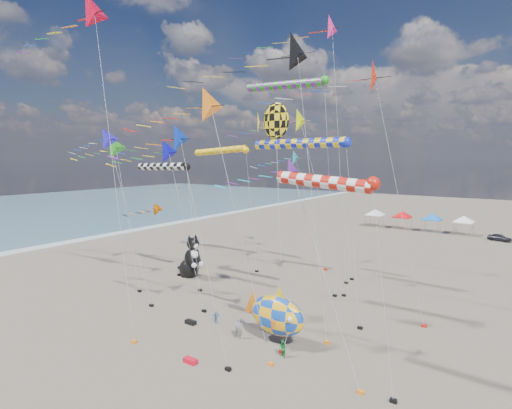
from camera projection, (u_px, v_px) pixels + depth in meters
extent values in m
plane|color=brown|center=(137.00, 382.00, 23.09)|extent=(260.00, 260.00, 0.00)
cone|color=#FF2485|center=(336.00, 25.00, 39.13)|extent=(2.48, 2.66, 2.74)
cylinder|color=#B2B2B2|center=(341.00, 158.00, 40.13)|extent=(1.78, 0.02, 25.88)
cube|color=black|center=(346.00, 283.00, 41.13)|extent=(0.36, 0.24, 0.20)
cone|color=#0A30BE|center=(180.00, 138.00, 24.77)|extent=(1.72, 1.84, 1.90)
cylinder|color=#B2B2B2|center=(204.00, 253.00, 24.56)|extent=(3.69, 0.02, 14.14)
cube|color=black|center=(228.00, 369.00, 24.33)|extent=(0.36, 0.24, 0.20)
cone|color=#DCFF05|center=(320.00, 120.00, 37.06)|extent=(2.24, 2.40, 2.47)
cylinder|color=#B2B2B2|center=(332.00, 208.00, 37.22)|extent=(2.82, 0.02, 16.44)
cube|color=black|center=(344.00, 295.00, 37.38)|extent=(0.36, 0.24, 0.20)
cone|color=green|center=(109.00, 147.00, 39.19)|extent=(2.38, 2.55, 2.62)
cylinder|color=#B2B2B2|center=(124.00, 219.00, 38.89)|extent=(3.95, 0.02, 13.96)
cube|color=black|center=(139.00, 291.00, 38.58)|extent=(0.36, 0.24, 0.20)
cone|color=#1E91B8|center=(307.00, 158.00, 46.06)|extent=(1.98, 2.12, 2.18)
cylinder|color=#B2B2B2|center=(316.00, 214.00, 46.07)|extent=(2.63, 0.02, 12.90)
cube|color=black|center=(325.00, 269.00, 46.07)|extent=(0.36, 0.24, 0.20)
cone|color=red|center=(96.00, 4.00, 26.75)|extent=(2.47, 2.65, 2.73)
cylinder|color=#B2B2B2|center=(116.00, 177.00, 27.33)|extent=(2.70, 0.02, 23.20)
cube|color=black|center=(134.00, 342.00, 27.91)|extent=(0.36, 0.24, 0.20)
cone|color=orange|center=(236.00, 106.00, 24.55)|extent=(2.17, 2.32, 2.40)
cylinder|color=#B2B2B2|center=(253.00, 237.00, 24.73)|extent=(2.67, 0.02, 16.11)
cube|color=black|center=(271.00, 364.00, 24.90)|extent=(0.36, 0.24, 0.20)
cone|color=#EB6302|center=(158.00, 211.00, 44.86)|extent=(1.61, 1.72, 1.78)
cylinder|color=#B2B2B2|center=(168.00, 243.00, 44.40)|extent=(3.08, 0.02, 7.01)
cube|color=black|center=(179.00, 275.00, 43.93)|extent=(0.36, 0.24, 0.20)
cone|color=red|center=(389.00, 76.00, 30.28)|extent=(2.59, 2.77, 2.86)
cylinder|color=#B2B2B2|center=(407.00, 202.00, 30.42)|extent=(3.41, 0.02, 19.07)
cube|color=black|center=(424.00, 326.00, 30.56)|extent=(0.36, 0.24, 0.20)
cone|color=black|center=(310.00, 48.00, 26.45)|extent=(2.76, 2.96, 3.05)
cylinder|color=#B2B2B2|center=(319.00, 200.00, 27.15)|extent=(1.70, 0.02, 20.16)
cube|color=black|center=(327.00, 342.00, 27.83)|extent=(0.36, 0.24, 0.20)
cone|color=#6B2597|center=(302.00, 172.00, 22.66)|extent=(1.74, 1.87, 1.92)
cylinder|color=#B2B2B2|center=(331.00, 281.00, 22.29)|extent=(3.82, 0.02, 12.10)
cube|color=black|center=(361.00, 392.00, 21.90)|extent=(0.36, 0.24, 0.20)
cone|color=#281ED7|center=(122.00, 139.00, 34.95)|extent=(1.96, 2.10, 2.17)
cylinder|color=#B2B2B2|center=(137.00, 222.00, 34.89)|extent=(3.21, 0.02, 14.60)
cube|color=black|center=(151.00, 305.00, 34.82)|extent=(0.36, 0.24, 0.20)
cone|color=#0D0DB4|center=(185.00, 152.00, 33.05)|extent=(1.96, 2.10, 2.16)
cylinder|color=#B2B2B2|center=(195.00, 232.00, 33.32)|extent=(1.84, 0.02, 13.41)
cube|color=black|center=(204.00, 311.00, 33.57)|extent=(0.36, 0.24, 0.20)
cylinder|color=#1423CA|center=(299.00, 144.00, 31.68)|extent=(7.97, 0.77, 0.77)
sphere|color=#1423CA|center=(346.00, 142.00, 29.42)|extent=(0.81, 0.81, 0.81)
cylinder|color=#B2B2B2|center=(353.00, 237.00, 29.81)|extent=(1.52, 0.02, 14.04)
cube|color=black|center=(360.00, 328.00, 30.19)|extent=(0.36, 0.24, 0.20)
cylinder|color=#F0B014|center=(221.00, 151.00, 46.70)|extent=(7.34, 0.76, 0.76)
sphere|color=#F0B014|center=(246.00, 150.00, 44.61)|extent=(0.79, 0.79, 0.79)
cylinder|color=#B2B2B2|center=(251.00, 212.00, 44.99)|extent=(1.52, 0.02, 13.76)
cube|color=black|center=(257.00, 271.00, 45.35)|extent=(0.36, 0.24, 0.20)
cylinder|color=#209A1C|center=(284.00, 85.00, 38.26)|extent=(8.43, 0.83, 0.83)
sphere|color=#209A1C|center=(324.00, 80.00, 35.87)|extent=(0.87, 0.87, 0.87)
cylinder|color=#B2B2B2|center=(330.00, 191.00, 36.60)|extent=(1.52, 0.02, 19.83)
cube|color=black|center=(335.00, 295.00, 37.31)|extent=(0.36, 0.24, 0.20)
cylinder|color=#C20D3A|center=(319.00, 179.00, 43.51)|extent=(5.20, 0.60, 0.60)
sphere|color=#C20D3A|center=(341.00, 180.00, 42.04)|extent=(0.63, 0.63, 0.63)
cylinder|color=#B2B2B2|center=(346.00, 230.00, 42.23)|extent=(1.52, 0.02, 10.64)
cube|color=black|center=(352.00, 279.00, 42.41)|extent=(0.36, 0.24, 0.20)
cylinder|color=red|center=(323.00, 182.00, 22.26)|extent=(5.68, 0.73, 0.73)
sphere|color=red|center=(373.00, 184.00, 20.65)|extent=(0.77, 0.77, 0.77)
cylinder|color=#B2B2B2|center=(383.00, 294.00, 20.89)|extent=(1.52, 0.02, 11.58)
cube|color=black|center=(393.00, 401.00, 21.13)|extent=(0.36, 0.24, 0.20)
cylinder|color=black|center=(162.00, 167.00, 40.24)|extent=(6.83, 0.74, 0.74)
sphere|color=black|center=(186.00, 167.00, 38.30)|extent=(0.78, 0.78, 0.78)
cylinder|color=#B2B2B2|center=(193.00, 229.00, 38.57)|extent=(1.52, 0.02, 12.04)
cube|color=black|center=(200.00, 290.00, 38.84)|extent=(0.36, 0.24, 0.20)
ellipsoid|color=yellow|center=(276.00, 121.00, 28.89)|extent=(2.20, 0.40, 2.64)
cone|color=yellow|center=(259.00, 122.00, 29.74)|extent=(0.12, 1.80, 1.80)
cylinder|color=#B2B2B2|center=(280.00, 230.00, 28.41)|extent=(2.03, 2.03, 15.57)
cube|color=black|center=(284.00, 342.00, 27.92)|extent=(0.36, 0.24, 0.20)
ellipsoid|color=#1245B8|center=(277.00, 316.00, 27.64)|extent=(4.44, 2.41, 2.80)
cone|color=orange|center=(249.00, 308.00, 29.02)|extent=(2.04, 0.48, 2.06)
cone|color=yellow|center=(280.00, 297.00, 27.37)|extent=(1.49, 0.36, 1.50)
cylinder|color=#B2B2B2|center=(287.00, 339.00, 26.77)|extent=(0.17, 1.04, 1.59)
cube|color=red|center=(282.00, 352.00, 26.48)|extent=(0.36, 0.24, 0.20)
imported|color=slate|center=(239.00, 328.00, 28.53)|extent=(0.67, 0.63, 1.53)
imported|color=#1C8334|center=(283.00, 349.00, 25.83)|extent=(0.73, 0.68, 1.21)
imported|color=#205AA2|center=(216.00, 317.00, 31.25)|extent=(0.62, 0.52, 0.99)
cube|color=red|center=(190.00, 361.00, 25.20)|extent=(0.90, 0.44, 0.30)
cube|color=black|center=(191.00, 322.00, 31.12)|extent=(0.90, 0.44, 0.30)
cube|color=white|center=(375.00, 215.00, 75.15)|extent=(3.00, 3.00, 0.15)
pyramid|color=white|center=(375.00, 209.00, 75.03)|extent=(4.20, 4.20, 1.00)
cylinder|color=#999999|center=(366.00, 221.00, 74.96)|extent=(0.08, 0.08, 2.20)
cylinder|color=#999999|center=(379.00, 222.00, 73.49)|extent=(0.08, 0.08, 2.20)
cylinder|color=#999999|center=(370.00, 219.00, 77.08)|extent=(0.08, 0.08, 2.20)
cylinder|color=#999999|center=(384.00, 220.00, 75.61)|extent=(0.08, 0.08, 2.20)
cube|color=red|center=(402.00, 217.00, 72.31)|extent=(3.00, 3.00, 0.15)
pyramid|color=red|center=(403.00, 211.00, 72.19)|extent=(4.20, 4.20, 1.00)
cylinder|color=#999999|center=(393.00, 224.00, 72.12)|extent=(0.08, 0.08, 2.20)
cylinder|color=#999999|center=(408.00, 225.00, 70.65)|extent=(0.08, 0.08, 2.20)
cylinder|color=#999999|center=(397.00, 222.00, 74.24)|extent=(0.08, 0.08, 2.20)
cylinder|color=#999999|center=(411.00, 223.00, 72.77)|extent=(0.08, 0.08, 2.20)
cube|color=blue|center=(432.00, 219.00, 69.48)|extent=(3.00, 3.00, 0.15)
pyramid|color=blue|center=(432.00, 213.00, 69.36)|extent=(4.20, 4.20, 1.00)
cylinder|color=#999999|center=(422.00, 226.00, 69.29)|extent=(0.08, 0.08, 2.20)
cylinder|color=#999999|center=(438.00, 228.00, 67.81)|extent=(0.08, 0.08, 2.20)
cylinder|color=#999999|center=(425.00, 224.00, 71.41)|extent=(0.08, 0.08, 2.20)
cylinder|color=#999999|center=(441.00, 226.00, 69.93)|extent=(0.08, 0.08, 2.20)
cube|color=white|center=(464.00, 222.00, 66.64)|extent=(3.00, 3.00, 0.15)
pyramid|color=white|center=(464.00, 216.00, 66.52)|extent=(4.20, 4.20, 1.00)
cylinder|color=#999999|center=(454.00, 229.00, 66.45)|extent=(0.08, 0.08, 2.20)
cylinder|color=#999999|center=(471.00, 231.00, 64.98)|extent=(0.08, 0.08, 2.20)
cylinder|color=#999999|center=(456.00, 227.00, 68.57)|extent=(0.08, 0.08, 2.20)
cylinder|color=#999999|center=(473.00, 228.00, 67.10)|extent=(0.08, 0.08, 2.20)
imported|color=#26262D|center=(500.00, 237.00, 62.17)|extent=(3.58, 2.24, 1.14)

